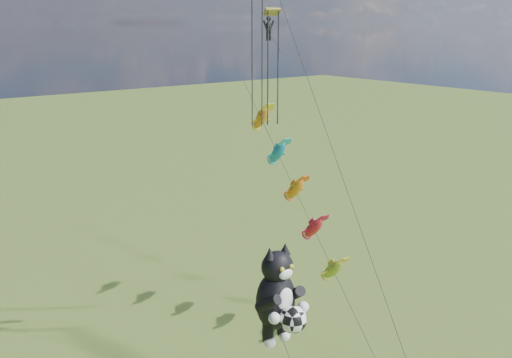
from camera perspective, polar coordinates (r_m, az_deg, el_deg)
cat_kite_rig at (r=27.72m, az=2.30°, el=-11.65°), size 2.44×4.13×10.21m
fish_windsock_rig at (r=40.06m, az=3.93°, el=-1.10°), size 2.01×15.90×15.87m
parafoil_rig at (r=36.67m, az=1.58°, el=13.42°), size 2.58×17.49×25.79m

